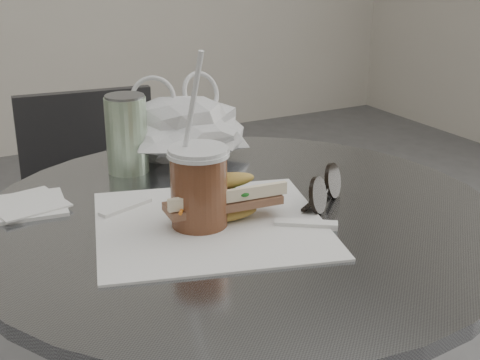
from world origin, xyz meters
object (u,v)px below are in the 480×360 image
banh_mi (222,199)px  sunglasses (324,191)px  iced_coffee (199,186)px  chair_far (108,279)px  drink_can (127,134)px

banh_mi → sunglasses: bearing=1.4°
iced_coffee → chair_far: bearing=86.2°
sunglasses → drink_can: (-0.21, 0.27, 0.04)m
chair_far → sunglasses: (0.15, -0.64, 0.42)m
banh_mi → sunglasses: 0.16m
banh_mi → drink_can: 0.27m
drink_can → iced_coffee: bearing=-87.9°
iced_coffee → drink_can: 0.26m
drink_can → chair_far: bearing=82.1°
sunglasses → drink_can: bearing=91.0°
sunglasses → drink_can: size_ratio=0.84×
chair_far → banh_mi: bearing=95.7°
chair_far → iced_coffee: (-0.04, -0.63, 0.45)m
iced_coffee → drink_can: iced_coffee is taller
iced_coffee → drink_can: size_ratio=1.85×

